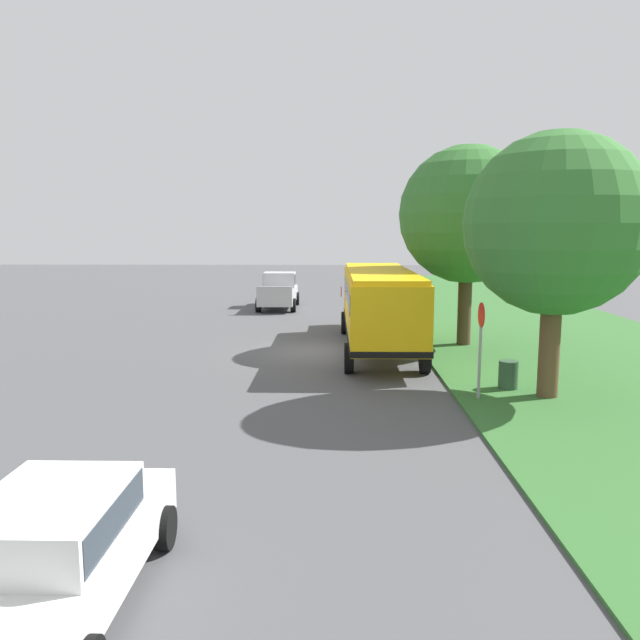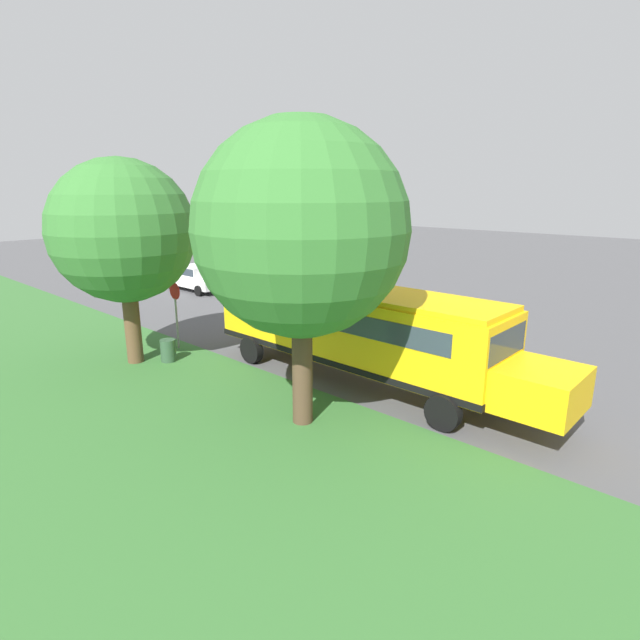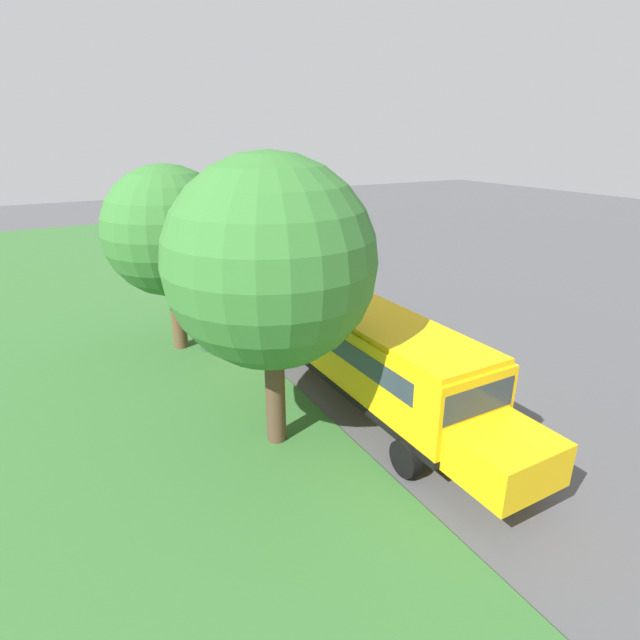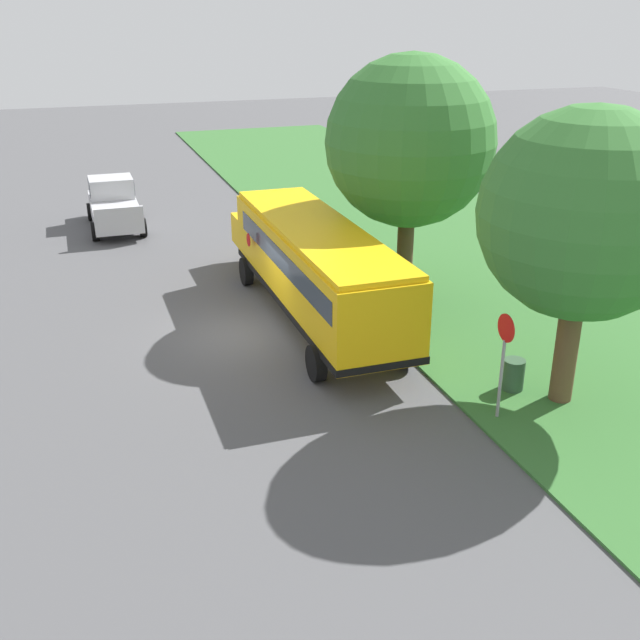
% 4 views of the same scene
% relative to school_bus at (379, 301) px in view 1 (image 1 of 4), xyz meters
% --- Properties ---
extents(ground_plane, '(120.00, 120.00, 0.00)m').
position_rel_school_bus_xyz_m(ground_plane, '(2.36, 0.31, -1.92)').
color(ground_plane, '#4C4C4F').
extents(grass_verge, '(12.00, 80.00, 0.08)m').
position_rel_school_bus_xyz_m(grass_verge, '(-7.64, 0.31, -1.88)').
color(grass_verge, '#33662D').
rests_on(grass_verge, ground).
extents(school_bus, '(2.84, 12.42, 3.16)m').
position_rel_school_bus_xyz_m(school_bus, '(0.00, 0.00, 0.00)').
color(school_bus, yellow).
rests_on(school_bus, ground).
extents(car_white_nearest, '(2.02, 4.40, 1.56)m').
position_rel_school_bus_xyz_m(car_white_nearest, '(5.16, 17.04, -1.05)').
color(car_white_nearest, silver).
rests_on(car_white_nearest, ground).
extents(pickup_truck, '(2.28, 5.40, 2.10)m').
position_rel_school_bus_xyz_m(pickup_truck, '(5.06, -13.34, -0.85)').
color(pickup_truck, '#B7B7BC').
rests_on(pickup_truck, ground).
extents(oak_tree_beside_bus, '(5.43, 5.43, 7.99)m').
position_rel_school_bus_xyz_m(oak_tree_beside_bus, '(-3.61, -0.89, 3.36)').
color(oak_tree_beside_bus, '#4C3826').
rests_on(oak_tree_beside_bus, ground).
extents(oak_tree_roadside_mid, '(4.95, 4.95, 7.32)m').
position_rel_school_bus_xyz_m(oak_tree_roadside_mid, '(-4.24, 7.13, 2.86)').
color(oak_tree_roadside_mid, brown).
rests_on(oak_tree_roadside_mid, ground).
extents(stop_sign, '(0.08, 0.68, 2.74)m').
position_rel_school_bus_xyz_m(stop_sign, '(-2.24, 7.32, -0.19)').
color(stop_sign, gray).
rests_on(stop_sign, ground).
extents(trash_bin, '(0.56, 0.56, 0.90)m').
position_rel_school_bus_xyz_m(trash_bin, '(-3.35, 6.20, -1.47)').
color(trash_bin, '#2D4C33').
rests_on(trash_bin, ground).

